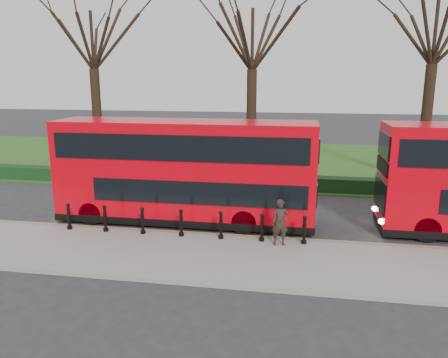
# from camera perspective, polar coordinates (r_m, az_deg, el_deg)

# --- Properties ---
(ground) EXTENTS (120.00, 120.00, 0.00)m
(ground) POSITION_cam_1_polar(r_m,az_deg,el_deg) (18.27, -6.32, -6.24)
(ground) COLOR #28282B
(ground) RESTS_ON ground
(pavement) EXTENTS (60.00, 4.00, 0.15)m
(pavement) POSITION_cam_1_polar(r_m,az_deg,el_deg) (15.57, -9.39, -9.57)
(pavement) COLOR gray
(pavement) RESTS_ON ground
(kerb) EXTENTS (60.00, 0.25, 0.16)m
(kerb) POSITION_cam_1_polar(r_m,az_deg,el_deg) (17.34, -7.24, -7.08)
(kerb) COLOR slate
(kerb) RESTS_ON ground
(grass_verge) EXTENTS (60.00, 18.00, 0.06)m
(grass_verge) POSITION_cam_1_polar(r_m,az_deg,el_deg) (32.47, 0.94, 2.53)
(grass_verge) COLOR #2C511B
(grass_verge) RESTS_ON ground
(hedge) EXTENTS (60.00, 0.90, 0.80)m
(hedge) POSITION_cam_1_polar(r_m,az_deg,el_deg) (24.49, -1.99, -0.14)
(hedge) COLOR black
(hedge) RESTS_ON ground
(yellow_line_outer) EXTENTS (60.00, 0.10, 0.01)m
(yellow_line_outer) POSITION_cam_1_polar(r_m,az_deg,el_deg) (17.63, -6.95, -6.96)
(yellow_line_outer) COLOR yellow
(yellow_line_outer) RESTS_ON ground
(yellow_line_inner) EXTENTS (60.00, 0.10, 0.01)m
(yellow_line_inner) POSITION_cam_1_polar(r_m,az_deg,el_deg) (17.81, -6.76, -6.74)
(yellow_line_inner) COLOR yellow
(yellow_line_inner) RESTS_ON ground
(tree_left) EXTENTS (7.61, 7.61, 11.89)m
(tree_left) POSITION_cam_1_polar(r_m,az_deg,el_deg) (29.59, -16.90, 17.70)
(tree_left) COLOR black
(tree_left) RESTS_ON ground
(tree_mid) EXTENTS (7.54, 7.54, 11.77)m
(tree_mid) POSITION_cam_1_polar(r_m,az_deg,el_deg) (26.80, 3.75, 18.56)
(tree_mid) COLOR black
(tree_mid) RESTS_ON ground
(tree_right) EXTENTS (7.83, 7.83, 12.24)m
(tree_right) POSITION_cam_1_polar(r_m,az_deg,el_deg) (27.62, 25.99, 17.86)
(tree_right) COLOR black
(tree_right) RESTS_ON ground
(bollard_row) EXTENTS (9.33, 0.15, 1.00)m
(bollard_row) POSITION_cam_1_polar(r_m,az_deg,el_deg) (16.67, -5.62, -5.79)
(bollard_row) COLOR black
(bollard_row) RESTS_ON pavement
(bus_lead) EXTENTS (10.80, 2.48, 4.30)m
(bus_lead) POSITION_cam_1_polar(r_m,az_deg,el_deg) (18.31, -5.13, 0.89)
(bus_lead) COLOR red
(bus_lead) RESTS_ON ground
(pedestrian) EXTENTS (0.67, 0.51, 1.68)m
(pedestrian) POSITION_cam_1_polar(r_m,az_deg,el_deg) (15.77, 7.35, -5.65)
(pedestrian) COLOR #2C221B
(pedestrian) RESTS_ON pavement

